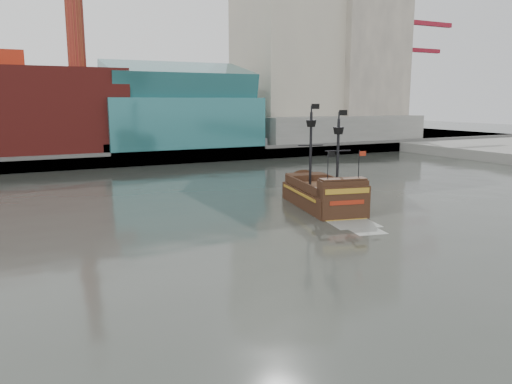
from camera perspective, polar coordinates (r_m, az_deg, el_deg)
ground at (r=35.04m, az=12.20°, el=-8.92°), size 400.00×400.00×0.00m
promenade_far at (r=119.90m, az=-16.53°, el=4.97°), size 220.00×60.00×2.00m
seawall at (r=91.12m, az=-13.18°, el=3.73°), size 220.00×1.00×2.60m
skyline at (r=113.98m, az=-13.77°, el=16.71°), size 149.00×45.00×62.00m
crane_a at (r=146.85m, az=16.56°, el=12.97°), size 22.50×4.00×32.25m
crane_b at (r=160.56m, az=16.56°, el=11.45°), size 19.10×4.00×26.25m
pirate_ship at (r=54.65m, az=7.64°, el=-0.63°), size 7.93×16.59×11.94m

